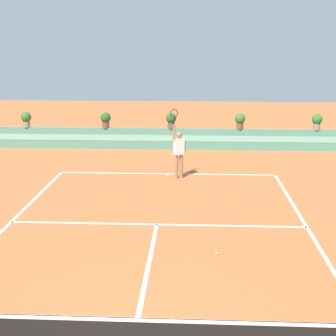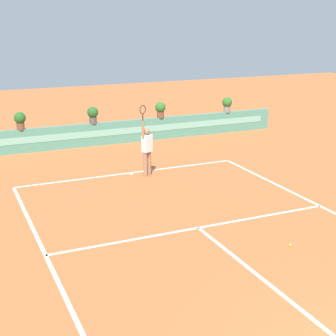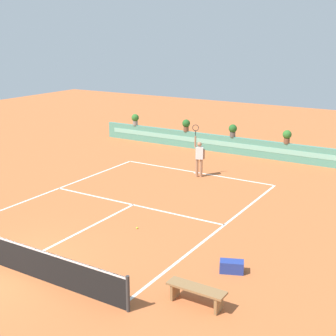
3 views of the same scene
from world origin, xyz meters
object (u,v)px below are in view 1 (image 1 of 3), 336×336
Objects in this scene: tennis_player at (179,150)px; tennis_ball_near_baseline at (217,254)px; potted_plant_far_right at (317,121)px; potted_plant_left at (106,119)px; potted_plant_right at (240,120)px; potted_plant_far_left at (26,118)px; potted_plant_centre at (171,120)px.

tennis_player is 38.01× the size of tennis_ball_near_baseline.
tennis_player reaches higher than potted_plant_far_right.
tennis_player is 6.23m from potted_plant_left.
potted_plant_right is 6.26m from potted_plant_left.
potted_plant_right is 3.51m from potted_plant_far_right.
potted_plant_left is at bearing 180.00° from potted_plant_right.
tennis_ball_near_baseline is 12.91m from potted_plant_left.
potted_plant_left is (-6.26, 0.00, 0.00)m from potted_plant_right.
tennis_ball_near_baseline is 0.09× the size of potted_plant_far_right.
potted_plant_right is 1.00× the size of potted_plant_left.
potted_plant_left is (-4.69, 11.94, 1.38)m from tennis_ball_near_baseline.
potted_plant_far_left is 3.78m from potted_plant_left.
tennis_player reaches higher than potted_plant_centre.
potted_plant_centre is (-3.19, 0.00, 0.00)m from potted_plant_right.
potted_plant_right is at bearing 62.22° from tennis_player.
potted_plant_far_left is 1.00× the size of potted_plant_far_right.
potted_plant_left is at bearing 111.46° from tennis_ball_near_baseline.
potted_plant_far_right is 6.70m from potted_plant_centre.
potted_plant_centre reaches higher than tennis_ball_near_baseline.
potted_plant_centre is at bearing 0.00° from potted_plant_left.
potted_plant_centre is at bearing 97.73° from tennis_ball_near_baseline.
potted_plant_left reaches higher than tennis_ball_near_baseline.
potted_plant_far_left is (-8.47, 11.94, 1.38)m from tennis_ball_near_baseline.
potted_plant_right and potted_plant_centre have the same top height.
tennis_ball_near_baseline is at bearing -82.27° from potted_plant_centre.
tennis_player is 5.13m from potted_plant_centre.
potted_plant_far_right is (5.08, 11.94, 1.38)m from tennis_ball_near_baseline.
potted_plant_right reaches higher than tennis_ball_near_baseline.
potted_plant_right is at bearing 0.00° from potted_plant_far_left.
potted_plant_right and potted_plant_far_right have the same top height.
tennis_player reaches higher than potted_plant_left.
potted_plant_right is at bearing 180.00° from potted_plant_far_right.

